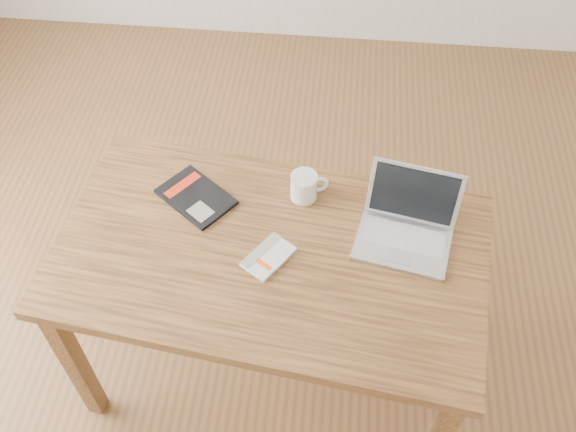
# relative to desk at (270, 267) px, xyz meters

# --- Properties ---
(room) EXTENTS (4.04, 4.04, 2.70)m
(room) POSITION_rel_desk_xyz_m (-0.25, 0.20, 0.69)
(room) COLOR brown
(room) RESTS_ON ground
(desk) EXTENTS (1.40, 0.91, 0.75)m
(desk) POSITION_rel_desk_xyz_m (0.00, 0.00, 0.00)
(desk) COLOR #553519
(desk) RESTS_ON ground
(white_guidebook) EXTENTS (0.17, 0.18, 0.01)m
(white_guidebook) POSITION_rel_desk_xyz_m (-0.00, -0.03, 0.10)
(white_guidebook) COLOR silver
(white_guidebook) RESTS_ON desk
(black_guidebook) EXTENTS (0.29, 0.27, 0.01)m
(black_guidebook) POSITION_rel_desk_xyz_m (-0.26, 0.19, 0.10)
(black_guidebook) COLOR black
(black_guidebook) RESTS_ON desk
(laptop) EXTENTS (0.33, 0.31, 0.19)m
(laptop) POSITION_rel_desk_xyz_m (0.41, 0.11, 0.13)
(laptop) COLOR silver
(laptop) RESTS_ON desk
(coffee_mug) EXTENTS (0.12, 0.09, 0.09)m
(coffee_mug) POSITION_rel_desk_xyz_m (0.09, 0.23, 0.14)
(coffee_mug) COLOR white
(coffee_mug) RESTS_ON desk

